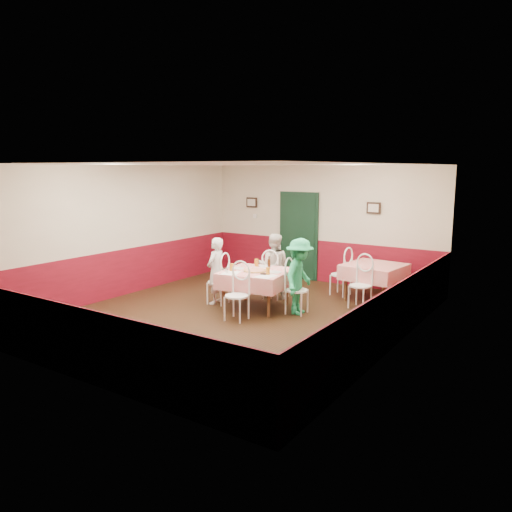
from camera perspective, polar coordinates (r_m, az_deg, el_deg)
The scene contains 39 objects.
floor at distance 9.45m, azimuth -2.14°, elevation -6.81°, with size 7.00×7.00×0.00m, color black.
ceiling at distance 9.04m, azimuth -2.25°, elevation 10.43°, with size 7.00×7.00×0.00m, color white.
back_wall at distance 12.13m, azimuth 7.52°, elevation 3.62°, with size 6.00×0.10×2.80m, color beige.
front_wall at distance 6.67m, azimuth -20.05°, elevation -2.15°, with size 6.00×0.10×2.80m, color beige.
left_wall at distance 11.15m, azimuth -14.83°, elevation 2.81°, with size 0.10×7.00×2.80m, color beige.
right_wall at distance 7.80m, azimuth 16.00°, elevation -0.23°, with size 0.10×7.00×2.80m, color beige.
wainscot_back at distance 12.25m, azimuth 7.39°, elevation -0.57°, with size 6.00×0.03×1.00m, color maroon.
wainscot_front at distance 6.91m, azimuth -19.49°, elevation -9.45°, with size 6.00×0.03×1.00m, color maroon.
wainscot_left at distance 11.28m, azimuth -14.58°, elevation -1.73°, with size 0.03×7.00×1.00m, color maroon.
wainscot_right at distance 8.01m, azimuth 15.59°, elevation -6.56°, with size 0.03×7.00×1.00m, color maroon.
door at distance 12.40m, azimuth 4.89°, elevation 2.18°, with size 0.96×0.06×2.10m, color black.
picture_left at distance 13.05m, azimuth -0.49°, elevation 6.14°, with size 0.32×0.03×0.26m, color black.
picture_right at distance 11.53m, azimuth 13.29°, elevation 5.36°, with size 0.32×0.03×0.26m, color black.
thermostat at distance 13.02m, azimuth -0.12°, elevation 4.59°, with size 0.10×0.03×0.10m, color white.
main_table at distance 9.82m, azimuth 0.00°, elevation -3.88°, with size 1.22×1.22×0.77m, color red.
second_table at distance 10.73m, azimuth 13.31°, elevation -2.95°, with size 1.12×1.12×0.77m, color red.
chair_left at distance 10.18m, azimuth -4.36°, elevation -2.98°, with size 0.42×0.42×0.90m, color white, non-canonical shape.
chair_right at distance 9.49m, azimuth 4.68°, elevation -3.94°, with size 0.42×0.42×0.90m, color white, non-canonical shape.
chair_far at distance 10.56m, azimuth 1.92°, elevation -2.47°, with size 0.42×0.42×0.90m, color white, non-canonical shape.
chair_near at distance 9.06m, azimuth -2.24°, elevation -4.59°, with size 0.42×0.42×0.90m, color white, non-canonical shape.
chair_second_a at distance 10.99m, azimuth 9.66°, elevation -2.12°, with size 0.42×0.42×0.90m, color white, non-canonical shape.
chair_second_b at distance 10.03m, azimuth 11.83°, elevation -3.36°, with size 0.42×0.42×0.90m, color white, non-canonical shape.
pizza at distance 9.66m, azimuth -0.13°, elevation -1.68°, with size 0.43×0.43×0.03m, color #B74723.
plate_left at distance 9.91m, azimuth -2.07°, elevation -1.44°, with size 0.25×0.25×0.01m, color white.
plate_right at distance 9.57m, azimuth 2.15°, elevation -1.85°, with size 0.25×0.25×0.01m, color white.
plate_far at distance 10.11m, azimuth 1.08°, elevation -1.19°, with size 0.25×0.25×0.01m, color white.
glass_a at distance 9.70m, azimuth -2.80°, elevation -1.29°, with size 0.08×0.08×0.15m, color #BF7219.
glass_b at distance 9.36m, azimuth 1.37°, elevation -1.72°, with size 0.08×0.08×0.14m, color #BF7219.
glass_c at distance 10.14m, azimuth 0.06°, elevation -0.76°, with size 0.08×0.08×0.15m, color #BF7219.
beer_bottle at distance 10.03m, azimuth 1.49°, elevation -0.73°, with size 0.06×0.06×0.21m, color #381C0A.
shaker_a at distance 9.56m, azimuth -3.46°, elevation -1.64°, with size 0.04×0.04×0.09m, color silver.
shaker_b at distance 9.48m, azimuth -3.29°, elevation -1.74°, with size 0.04×0.04×0.09m, color silver.
shaker_c at distance 9.60m, azimuth -3.36°, elevation -1.59°, with size 0.04×0.04×0.09m, color #B23319.
menu_left at distance 9.52m, azimuth -2.94°, elevation -1.95°, with size 0.30×0.40×0.00m, color white.
menu_right at distance 9.23m, azimuth 1.17°, elevation -2.33°, with size 0.30×0.40×0.00m, color white.
wallet at distance 9.38m, azimuth 0.90°, elevation -2.06°, with size 0.11×0.09×0.02m, color black.
diner_left at distance 10.15m, azimuth -4.63°, elevation -1.70°, with size 0.50×0.32×1.36m, color gray.
diner_far at distance 10.56m, azimuth 2.03°, elevation -1.15°, with size 0.67×0.52×1.38m, color gray.
diner_right at distance 9.41m, azimuth 4.99°, elevation -2.35°, with size 0.94×0.54×1.45m, color gray.
Camera 1 is at (5.28, -7.34, 2.74)m, focal length 35.00 mm.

